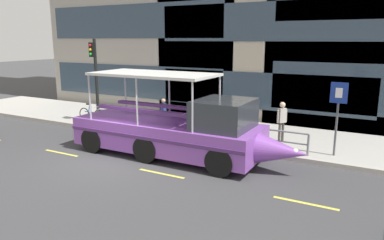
{
  "coord_description": "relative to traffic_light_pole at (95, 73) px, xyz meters",
  "views": [
    {
      "loc": [
        8.92,
        -10.18,
        4.49
      ],
      "look_at": [
        2.09,
        2.38,
        1.3
      ],
      "focal_mm": 34.08,
      "sensor_mm": 36.0,
      "label": 1
    }
  ],
  "objects": [
    {
      "name": "ground_plane",
      "position": [
        4.45,
        -3.96,
        -2.79
      ],
      "size": [
        120.0,
        120.0,
        0.0
      ],
      "primitive_type": "plane",
      "color": "#3D3D3F"
    },
    {
      "name": "sidewalk",
      "position": [
        4.45,
        1.64,
        -2.7
      ],
      "size": [
        32.0,
        4.8,
        0.18
      ],
      "primitive_type": "cube",
      "color": "#A8A59E",
      "rests_on": "ground_plane"
    },
    {
      "name": "curb_edge",
      "position": [
        4.45,
        -0.85,
        -2.7
      ],
      "size": [
        32.0,
        0.18,
        0.18
      ],
      "primitive_type": "cube",
      "color": "#B2ADA3",
      "rests_on": "ground_plane"
    },
    {
      "name": "lane_centreline",
      "position": [
        4.45,
        -4.34,
        -2.79
      ],
      "size": [
        25.8,
        0.12,
        0.01
      ],
      "color": "#DBD64C",
      "rests_on": "ground_plane"
    },
    {
      "name": "curb_guardrail",
      "position": [
        5.72,
        -0.51,
        -2.04
      ],
      "size": [
        10.5,
        0.09,
        0.86
      ],
      "color": "gray",
      "rests_on": "sidewalk"
    },
    {
      "name": "traffic_light_pole",
      "position": [
        0.0,
        0.0,
        0.0
      ],
      "size": [
        0.24,
        0.46,
        4.33
      ],
      "color": "black",
      "rests_on": "sidewalk"
    },
    {
      "name": "parking_sign",
      "position": [
        11.8,
        -0.02,
        -0.73
      ],
      "size": [
        0.6,
        0.12,
        2.77
      ],
      "color": "#4C4F54",
      "rests_on": "sidewalk"
    },
    {
      "name": "leaned_bicycle",
      "position": [
        -0.36,
        -0.06,
        -2.24
      ],
      "size": [
        1.74,
        0.46,
        0.96
      ],
      "color": "black",
      "rests_on": "sidewalk"
    },
    {
      "name": "duck_tour_boat",
      "position": [
        6.43,
        -2.48,
        -1.75
      ],
      "size": [
        9.32,
        2.6,
        3.21
      ],
      "color": "purple",
      "rests_on": "ground_plane"
    },
    {
      "name": "pedestrian_near_bow",
      "position": [
        9.54,
        0.83,
        -1.57
      ],
      "size": [
        0.34,
        0.42,
        1.74
      ],
      "color": "#47423D",
      "rests_on": "sidewalk"
    },
    {
      "name": "pedestrian_mid_left",
      "position": [
        6.24,
        0.73,
        -1.62
      ],
      "size": [
        0.43,
        0.3,
        1.64
      ],
      "color": "#47423D",
      "rests_on": "sidewalk"
    },
    {
      "name": "pedestrian_mid_right",
      "position": [
        4.0,
        0.24,
        -1.69
      ],
      "size": [
        0.21,
        0.45,
        1.54
      ],
      "color": "#1E2338",
      "rests_on": "sidewalk"
    }
  ]
}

